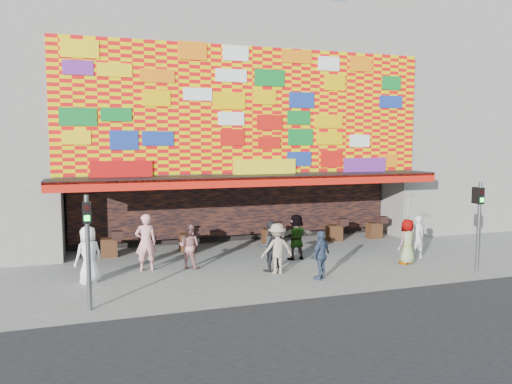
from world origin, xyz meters
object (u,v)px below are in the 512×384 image
at_px(ped_h, 417,237).
at_px(ped_e, 321,255).
at_px(ped_b, 146,242).
at_px(ped_a, 89,255).
at_px(signal_right, 479,216).
at_px(ped_d, 277,249).
at_px(parasol, 408,204).
at_px(ped_f, 296,237).
at_px(ped_c, 270,246).
at_px(signal_left, 88,239).
at_px(ped_i, 189,246).
at_px(ped_g, 407,241).

bearing_deg(ped_h, ped_e, 26.43).
bearing_deg(ped_e, ped_b, -62.22).
bearing_deg(ped_a, signal_right, 138.86).
relative_size(ped_d, parasol, 0.90).
relative_size(signal_right, ped_f, 1.78).
bearing_deg(ped_h, ped_c, 9.11).
height_order(ped_a, ped_e, ped_a).
xyz_separation_m(ped_c, ped_e, (1.18, -1.45, -0.07)).
bearing_deg(signal_right, signal_left, 180.00).
relative_size(ped_a, ped_f, 1.05).
height_order(signal_right, ped_e, signal_right).
height_order(signal_left, ped_h, signal_left).
bearing_deg(signal_right, parasol, 136.47).
relative_size(signal_right, ped_e, 1.93).
bearing_deg(ped_f, ped_b, -4.64).
relative_size(ped_e, parasol, 0.84).
distance_m(ped_a, ped_i, 3.37).
relative_size(ped_a, ped_b, 0.91).
bearing_deg(ped_b, parasol, 167.68).
distance_m(ped_h, parasol, 1.70).
xyz_separation_m(ped_f, ped_g, (3.48, -1.86, -0.04)).
bearing_deg(ped_b, ped_e, 151.39).
relative_size(signal_right, parasol, 1.63).
relative_size(ped_c, ped_g, 1.05).
bearing_deg(ped_a, ped_i, 164.39).
bearing_deg(signal_left, ped_f, 25.40).
distance_m(ped_f, ped_g, 3.95).
relative_size(ped_a, ped_d, 1.06).
height_order(ped_d, ped_f, ped_f).
bearing_deg(ped_b, signal_left, 63.32).
distance_m(ped_b, parasol, 9.22).
distance_m(ped_a, ped_f, 7.31).
relative_size(ped_b, ped_e, 1.25).
height_order(signal_left, ped_c, signal_left).
bearing_deg(parasol, ped_g, -90.00).
height_order(signal_right, ped_i, signal_right).
distance_m(ped_g, ped_i, 7.70).
bearing_deg(ped_i, signal_left, 78.96).
height_order(ped_c, ped_h, ped_c).
bearing_deg(ped_b, ped_f, 178.92).
xyz_separation_m(ped_e, parasol, (3.79, 0.84, 1.37)).
bearing_deg(ped_c, ped_h, -177.57).
bearing_deg(ped_g, ped_f, -47.60).
height_order(ped_b, ped_d, ped_b).
relative_size(ped_a, ped_c, 1.05).
distance_m(ped_f, ped_h, 4.51).
distance_m(ped_b, ped_d, 4.42).
relative_size(ped_a, ped_g, 1.10).
xyz_separation_m(signal_left, ped_d, (5.88, 1.83, -1.03)).
height_order(ped_b, ped_i, ped_b).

